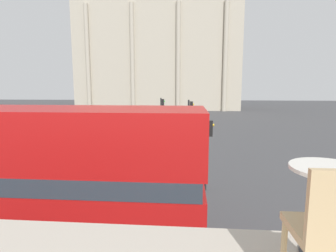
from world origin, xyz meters
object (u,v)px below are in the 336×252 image
(cafe_dining_table, at_px, (329,192))
(plaza_building_left, at_px, (159,52))
(pedestrian_grey, at_px, (192,125))
(traffic_light_near, at_px, (208,143))
(pedestrian_red, at_px, (127,118))
(traffic_light_far, at_px, (162,112))
(traffic_light_mid, at_px, (190,120))
(pedestrian_yellow, at_px, (102,125))
(double_decker_bus, at_px, (14,175))
(cafe_chair_0, at_px, (332,230))

(cafe_dining_table, distance_m, plaza_building_left, 59.96)
(cafe_dining_table, relative_size, pedestrian_grey, 0.45)
(pedestrian_grey, bearing_deg, traffic_light_near, 88.35)
(traffic_light_near, bearing_deg, pedestrian_red, 112.75)
(pedestrian_grey, relative_size, pedestrian_red, 1.01)
(traffic_light_near, xyz_separation_m, traffic_light_far, (-3.28, 12.02, 0.27))
(traffic_light_mid, bearing_deg, pedestrian_yellow, 139.66)
(double_decker_bus, xyz_separation_m, traffic_light_mid, (4.82, 11.13, 0.23))
(cafe_chair_0, distance_m, pedestrian_grey, 25.04)
(cafe_chair_0, height_order, pedestrian_yellow, cafe_chair_0)
(cafe_chair_0, bearing_deg, plaza_building_left, 102.40)
(traffic_light_near, bearing_deg, double_decker_bus, -138.18)
(cafe_chair_0, distance_m, traffic_light_mid, 16.23)
(traffic_light_near, distance_m, traffic_light_far, 12.46)
(cafe_chair_0, xyz_separation_m, plaza_building_left, (-7.65, 59.29, 9.03))
(cafe_chair_0, xyz_separation_m, traffic_light_near, (0.04, 10.05, -1.62))
(plaza_building_left, bearing_deg, cafe_dining_table, -82.33)
(cafe_chair_0, bearing_deg, cafe_dining_table, 69.41)
(traffic_light_mid, relative_size, pedestrian_grey, 2.38)
(traffic_light_far, bearing_deg, double_decker_bus, -97.77)
(cafe_chair_0, relative_size, traffic_light_near, 0.28)
(double_decker_bus, relative_size, plaza_building_left, 0.29)
(plaza_building_left, bearing_deg, pedestrian_grey, -78.18)
(double_decker_bus, height_order, cafe_dining_table, double_decker_bus)
(plaza_building_left, height_order, traffic_light_far, plaza_building_left)
(traffic_light_mid, bearing_deg, cafe_chair_0, -87.35)
(pedestrian_yellow, bearing_deg, traffic_light_near, -156.93)
(cafe_dining_table, relative_size, cafe_chair_0, 0.80)
(cafe_dining_table, height_order, traffic_light_mid, cafe_dining_table)
(traffic_light_near, bearing_deg, cafe_chair_0, -90.20)
(plaza_building_left, height_order, pedestrian_yellow, plaza_building_left)
(traffic_light_far, relative_size, pedestrian_yellow, 2.07)
(plaza_building_left, relative_size, pedestrian_red, 22.13)
(double_decker_bus, bearing_deg, plaza_building_left, 85.19)
(cafe_dining_table, bearing_deg, pedestrian_grey, 91.66)
(traffic_light_far, bearing_deg, pedestrian_grey, 45.01)
(traffic_light_mid, xyz_separation_m, traffic_light_far, (-2.50, 5.91, -0.06))
(pedestrian_yellow, bearing_deg, cafe_dining_table, -169.18)
(plaza_building_left, distance_m, pedestrian_red, 31.21)
(cafe_dining_table, xyz_separation_m, traffic_light_far, (-3.50, 21.53, -1.37))
(plaza_building_left, bearing_deg, traffic_light_far, -83.25)
(cafe_dining_table, xyz_separation_m, plaza_building_left, (-7.91, 58.75, 9.01))
(traffic_light_mid, bearing_deg, pedestrian_red, 118.54)
(double_decker_bus, distance_m, plaza_building_left, 55.31)
(cafe_chair_0, distance_m, traffic_light_far, 22.35)
(cafe_chair_0, relative_size, plaza_building_left, 0.03)
(cafe_dining_table, distance_m, pedestrian_yellow, 24.99)
(traffic_light_near, bearing_deg, pedestrian_yellow, 124.94)
(cafe_chair_0, height_order, plaza_building_left, plaza_building_left)
(traffic_light_mid, bearing_deg, cafe_dining_table, -86.33)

